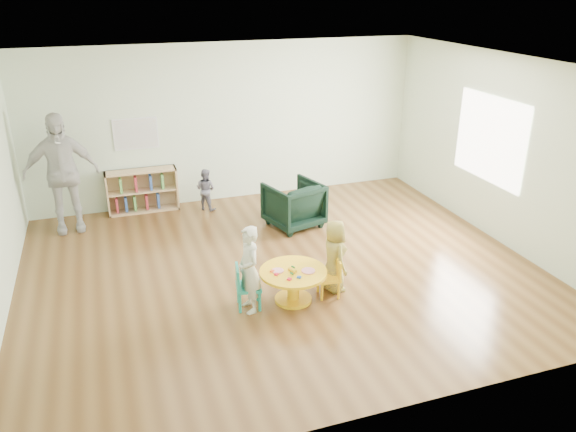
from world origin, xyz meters
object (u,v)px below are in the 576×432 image
at_px(activity_table, 293,280).
at_px(child_right, 334,256).
at_px(adult_caretaker, 61,173).
at_px(kid_chair_left, 245,285).
at_px(armchair, 294,204).
at_px(toddler, 206,189).
at_px(bookshelf, 142,191).
at_px(kid_chair_right, 331,276).
at_px(child_left, 249,270).

xyz_separation_m(activity_table, child_right, (0.59, 0.10, 0.19)).
bearing_deg(adult_caretaker, kid_chair_left, -60.22).
distance_m(armchair, toddler, 1.69).
bearing_deg(toddler, kid_chair_left, 129.69).
distance_m(child_right, toddler, 3.45).
bearing_deg(child_right, bookshelf, 27.99).
distance_m(kid_chair_right, child_left, 1.11).
bearing_deg(armchair, kid_chair_left, 41.22).
relative_size(kid_chair_left, child_left, 0.51).
distance_m(activity_table, adult_caretaker, 4.28).
distance_m(child_left, adult_caretaker, 3.93).
distance_m(activity_table, child_right, 0.63).
height_order(bookshelf, adult_caretaker, adult_caretaker).
bearing_deg(bookshelf, kid_chair_left, -76.17).
distance_m(child_right, adult_caretaker, 4.59).
relative_size(activity_table, armchair, 1.03).
bearing_deg(activity_table, child_left, -177.17).
relative_size(activity_table, toddler, 1.14).
bearing_deg(armchair, adult_caretaker, -32.36).
bearing_deg(bookshelf, armchair, -32.81).
xyz_separation_m(activity_table, toddler, (-0.44, 3.39, 0.08)).
bearing_deg(kid_chair_left, kid_chair_right, 95.89).
relative_size(activity_table, adult_caretaker, 0.44).
xyz_separation_m(bookshelf, child_left, (0.94, -3.72, 0.19)).
bearing_deg(child_left, child_right, 90.93).
bearing_deg(kid_chair_left, bookshelf, -156.40).
xyz_separation_m(kid_chair_right, bookshelf, (-2.01, 3.73, 0.09)).
relative_size(kid_chair_left, adult_caretaker, 0.29).
relative_size(kid_chair_right, adult_caretaker, 0.27).
bearing_deg(kid_chair_right, activity_table, 94.59).
relative_size(armchair, toddler, 1.10).
bearing_deg(adult_caretaker, kid_chair_right, -49.06).
height_order(kid_chair_right, bookshelf, bookshelf).
xyz_separation_m(bookshelf, toddler, (1.07, -0.31, 0.01)).
xyz_separation_m(armchair, adult_caretaker, (-3.50, 1.02, 0.59)).
bearing_deg(child_right, kid_chair_right, 143.95).
height_order(activity_table, adult_caretaker, adult_caretaker).
distance_m(bookshelf, toddler, 1.11).
xyz_separation_m(activity_table, kid_chair_right, (0.50, -0.03, -0.02)).
bearing_deg(bookshelf, activity_table, -67.79).
xyz_separation_m(kid_chair_left, toddler, (0.17, 3.34, 0.07)).
bearing_deg(adult_caretaker, bookshelf, 17.17).
bearing_deg(child_right, adult_caretaker, 44.25).
bearing_deg(armchair, child_right, 68.67).
relative_size(activity_table, child_left, 0.76).
height_order(toddler, adult_caretaker, adult_caretaker).
bearing_deg(child_right, armchair, -7.42).
bearing_deg(kid_chair_left, activity_table, 95.65).
relative_size(bookshelf, child_right, 1.24).
height_order(activity_table, toddler, toddler).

